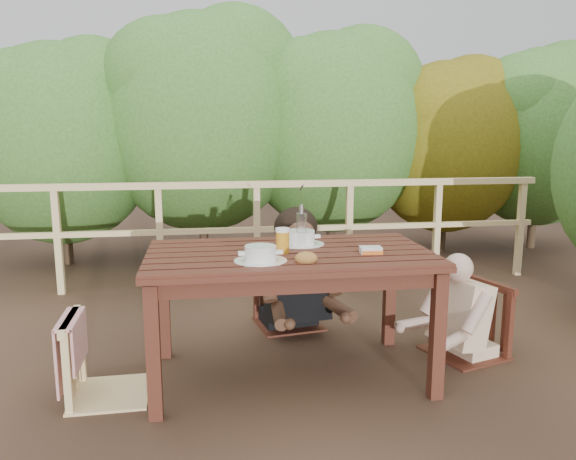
{
  "coord_description": "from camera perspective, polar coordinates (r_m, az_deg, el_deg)",
  "views": [
    {
      "loc": [
        -0.49,
        -3.16,
        1.5
      ],
      "look_at": [
        0.0,
        0.05,
        0.9
      ],
      "focal_mm": 34.66,
      "sensor_mm": 36.0,
      "label": 1
    }
  ],
  "objects": [
    {
      "name": "ground",
      "position": [
        3.53,
        0.13,
        -14.67
      ],
      "size": [
        60.0,
        60.0,
        0.0
      ],
      "primitive_type": "plane",
      "color": "#4C3323",
      "rests_on": "ground"
    },
    {
      "name": "table",
      "position": [
        3.38,
        0.13,
        -8.78
      ],
      "size": [
        1.66,
        0.93,
        0.77
      ],
      "primitive_type": "cube",
      "color": "#411C12",
      "rests_on": "ground"
    },
    {
      "name": "chair_left",
      "position": [
        3.28,
        -18.13,
        -8.75
      ],
      "size": [
        0.46,
        0.46,
        0.89
      ],
      "primitive_type": "cube",
      "rotation": [
        0.0,
        0.0,
        1.6
      ],
      "color": "#E8C586",
      "rests_on": "ground"
    },
    {
      "name": "chair_far",
      "position": [
        4.21,
        0.05,
        -3.66
      ],
      "size": [
        0.54,
        0.54,
        0.94
      ],
      "primitive_type": "cube",
      "rotation": [
        0.0,
        0.0,
        0.16
      ],
      "color": "#411C12",
      "rests_on": "ground"
    },
    {
      "name": "chair_right",
      "position": [
        3.86,
        17.92,
        -5.73
      ],
      "size": [
        0.57,
        0.57,
        0.91
      ],
      "primitive_type": "cube",
      "rotation": [
        0.0,
        0.0,
        -1.27
      ],
      "color": "#411C12",
      "rests_on": "ground"
    },
    {
      "name": "woman",
      "position": [
        4.18,
        0.01,
        -0.39
      ],
      "size": [
        0.68,
        0.79,
        1.43
      ],
      "primitive_type": null,
      "rotation": [
        0.0,
        0.0,
        3.3
      ],
      "color": "black",
      "rests_on": "ground"
    },
    {
      "name": "diner_right",
      "position": [
        3.84,
        18.42,
        -3.94
      ],
      "size": [
        0.69,
        0.62,
        1.16
      ],
      "primitive_type": null,
      "rotation": [
        0.0,
        0.0,
        1.88
      ],
      "color": "beige",
      "rests_on": "ground"
    },
    {
      "name": "railing",
      "position": [
        5.28,
        -3.21,
        -0.43
      ],
      "size": [
        5.6,
        0.1,
        1.01
      ],
      "primitive_type": "cube",
      "color": "#E8C586",
      "rests_on": "ground"
    },
    {
      "name": "hedge_row",
      "position": [
        6.43,
        -0.75,
        14.01
      ],
      "size": [
        6.6,
        1.6,
        3.8
      ],
      "primitive_type": null,
      "color": "#396427",
      "rests_on": "ground"
    },
    {
      "name": "soup_near",
      "position": [
        3.04,
        -2.84,
        -2.53
      ],
      "size": [
        0.29,
        0.29,
        0.1
      ],
      "primitive_type": "cylinder",
      "color": "silver",
      "rests_on": "table"
    },
    {
      "name": "soup_far",
      "position": [
        3.47,
        1.26,
        -0.87
      ],
      "size": [
        0.3,
        0.3,
        0.1
      ],
      "primitive_type": "cylinder",
      "color": "white",
      "rests_on": "table"
    },
    {
      "name": "bread_roll",
      "position": [
        3.0,
        1.87,
        -2.92
      ],
      "size": [
        0.12,
        0.1,
        0.07
      ],
      "primitive_type": "ellipsoid",
      "color": "#AE6C2D",
      "rests_on": "table"
    },
    {
      "name": "beer_glass",
      "position": [
        3.22,
        -0.57,
        -1.2
      ],
      "size": [
        0.08,
        0.08,
        0.16
      ],
      "primitive_type": "cylinder",
      "color": "gold",
      "rests_on": "table"
    },
    {
      "name": "bottle",
      "position": [
        3.39,
        1.39,
        0.34
      ],
      "size": [
        0.07,
        0.07,
        0.27
      ],
      "primitive_type": "cylinder",
      "color": "silver",
      "rests_on": "table"
    },
    {
      "name": "butter_tub",
      "position": [
        3.25,
        8.48,
        -2.18
      ],
      "size": [
        0.13,
        0.1,
        0.05
      ],
      "primitive_type": "cube",
      "rotation": [
        0.0,
        0.0,
        -0.1
      ],
      "color": "white",
      "rests_on": "table"
    }
  ]
}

